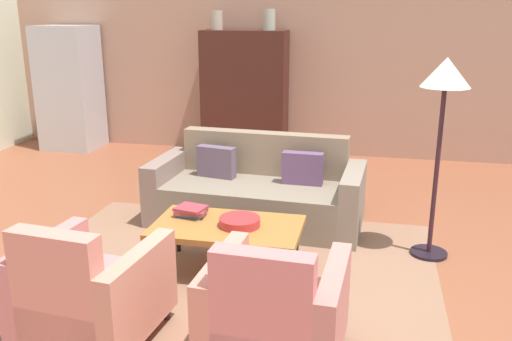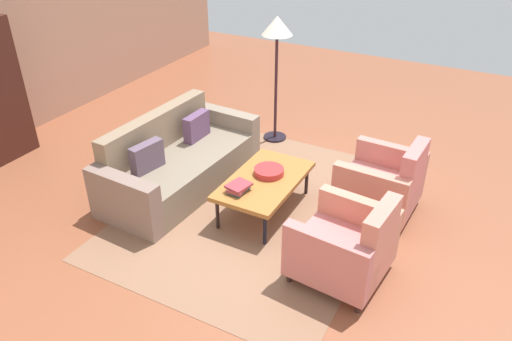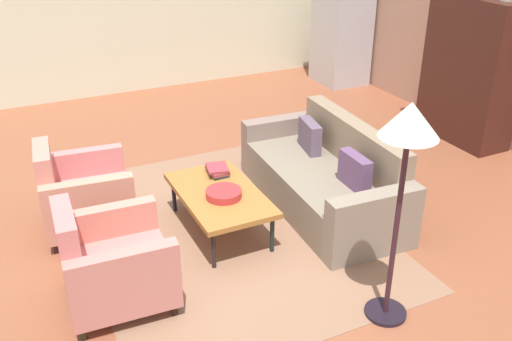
# 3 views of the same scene
# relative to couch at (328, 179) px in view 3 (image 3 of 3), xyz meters

# --- Properties ---
(ground_plane) EXTENTS (11.47, 11.47, 0.00)m
(ground_plane) POSITION_rel_couch_xyz_m (0.27, -1.31, -0.29)
(ground_plane) COLOR brown
(wall_left) EXTENTS (0.12, 8.30, 2.80)m
(wall_left) POSITION_rel_couch_xyz_m (-4.51, -1.31, 1.11)
(wall_left) COLOR beige
(wall_left) RESTS_ON ground
(area_rug) EXTENTS (3.40, 2.60, 0.01)m
(area_rug) POSITION_rel_couch_xyz_m (-0.00, -1.14, -0.28)
(area_rug) COLOR #8C644B
(area_rug) RESTS_ON ground
(couch) EXTENTS (2.14, 1.01, 0.86)m
(couch) POSITION_rel_couch_xyz_m (0.00, 0.00, 0.00)
(couch) COLOR #7C6E5B
(couch) RESTS_ON ground
(coffee_table) EXTENTS (1.20, 0.70, 0.41)m
(coffee_table) POSITION_rel_couch_xyz_m (-0.00, -1.19, 0.09)
(coffee_table) COLOR black
(coffee_table) RESTS_ON ground
(armchair_left) EXTENTS (0.87, 0.87, 0.88)m
(armchair_left) POSITION_rel_couch_xyz_m (-0.61, -2.35, 0.06)
(armchair_left) COLOR #34201D
(armchair_left) RESTS_ON ground
(armchair_right) EXTENTS (0.84, 0.84, 0.88)m
(armchair_right) POSITION_rel_couch_xyz_m (0.59, -2.35, 0.06)
(armchair_right) COLOR #2F2016
(armchair_right) RESTS_ON ground
(fruit_bowl) EXTENTS (0.33, 0.33, 0.07)m
(fruit_bowl) POSITION_rel_couch_xyz_m (0.10, -1.19, 0.16)
(fruit_bowl) COLOR #B62C2E
(fruit_bowl) RESTS_ON coffee_table
(book_stack) EXTENTS (0.27, 0.24, 0.08)m
(book_stack) POSITION_rel_couch_xyz_m (-0.35, -1.06, 0.17)
(book_stack) COLOR #2E5D84
(book_stack) RESTS_ON coffee_table
(cabinet) EXTENTS (1.20, 0.51, 1.80)m
(cabinet) POSITION_rel_couch_xyz_m (-0.73, 2.50, 0.61)
(cabinet) COLOR #401D16
(cabinet) RESTS_ON ground
(refrigerator) EXTENTS (0.80, 0.73, 1.85)m
(refrigerator) POSITION_rel_couch_xyz_m (-3.45, 2.40, 0.64)
(refrigerator) COLOR #B7BABF
(refrigerator) RESTS_ON ground
(floor_lamp) EXTENTS (0.40, 0.40, 1.72)m
(floor_lamp) POSITION_rel_couch_xyz_m (1.65, -0.50, 1.16)
(floor_lamp) COLOR black
(floor_lamp) RESTS_ON ground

